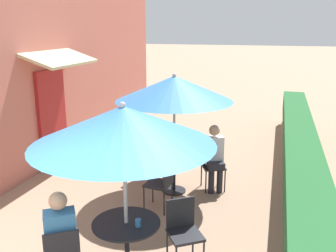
# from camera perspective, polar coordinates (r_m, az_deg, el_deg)

# --- Properties ---
(cafe_facade_wall) EXTENTS (0.98, 11.22, 4.20)m
(cafe_facade_wall) POSITION_cam_1_polar(r_m,az_deg,el_deg) (8.76, -17.01, 8.46)
(cafe_facade_wall) COLOR #C66B5B
(cafe_facade_wall) RESTS_ON ground_plane
(planter_hedge) EXTENTS (0.60, 10.22, 1.01)m
(planter_hedge) POSITION_cam_1_polar(r_m,az_deg,el_deg) (7.72, 19.33, -4.40)
(planter_hedge) COLOR gray
(planter_hedge) RESTS_ON ground_plane
(patio_table_near) EXTENTS (0.81, 0.81, 0.76)m
(patio_table_near) POSITION_cam_1_polar(r_m,az_deg,el_deg) (4.66, -6.31, -16.52)
(patio_table_near) COLOR black
(patio_table_near) RESTS_ON ground_plane
(patio_umbrella_near) EXTENTS (2.06, 2.06, 2.20)m
(patio_umbrella_near) POSITION_cam_1_polar(r_m,az_deg,el_deg) (4.11, -6.86, 0.07)
(patio_umbrella_near) COLOR #B7B7BC
(patio_umbrella_near) RESTS_ON ground_plane
(cafe_chair_near_left) EXTENTS (0.56, 0.56, 0.87)m
(cafe_chair_near_left) POSITION_cam_1_polar(r_m,az_deg,el_deg) (4.92, 2.32, -15.18)
(cafe_chair_near_left) COLOR #232328
(cafe_chair_near_left) RESTS_ON ground_plane
(seated_patron_near_right) EXTENTS (0.49, 0.51, 1.25)m
(seated_patron_near_right) POSITION_cam_1_polar(r_m,az_deg,el_deg) (4.56, -16.01, -15.95)
(seated_patron_near_right) COLOR #23232D
(seated_patron_near_right) RESTS_ON ground_plane
(coffee_cup_near) EXTENTS (0.07, 0.07, 0.09)m
(coffee_cup_near) POSITION_cam_1_polar(r_m,az_deg,el_deg) (4.44, -4.57, -14.49)
(coffee_cup_near) COLOR teal
(coffee_cup_near) RESTS_ON patio_table_near
(patio_table_mid) EXTENTS (0.81, 0.81, 0.76)m
(patio_table_mid) POSITION_cam_1_polar(r_m,az_deg,el_deg) (6.88, 0.92, -5.64)
(patio_table_mid) COLOR black
(patio_table_mid) RESTS_ON ground_plane
(patio_umbrella_mid) EXTENTS (2.06, 2.06, 2.20)m
(patio_umbrella_mid) POSITION_cam_1_polar(r_m,az_deg,el_deg) (6.53, 0.97, 5.73)
(patio_umbrella_mid) COLOR #B7B7BC
(patio_umbrella_mid) RESTS_ON ground_plane
(cafe_chair_mid_left) EXTENTS (0.53, 0.53, 0.87)m
(cafe_chair_mid_left) POSITION_cam_1_polar(r_m,az_deg,el_deg) (7.12, 6.76, -5.41)
(cafe_chair_mid_left) COLOR #232328
(cafe_chair_mid_left) RESTS_ON ground_plane
(seated_patron_mid_left) EXTENTS (0.46, 0.50, 1.25)m
(seated_patron_mid_left) POSITION_cam_1_polar(r_m,az_deg,el_deg) (6.96, 7.04, -4.42)
(seated_patron_mid_left) COLOR #23232D
(seated_patron_mid_left) RESTS_ON ground_plane
(cafe_chair_mid_right) EXTENTS (0.56, 0.56, 0.87)m
(cafe_chair_mid_right) POSITION_cam_1_polar(r_m,az_deg,el_deg) (7.41, -3.19, -4.49)
(cafe_chair_mid_right) COLOR #232328
(cafe_chair_mid_right) RESTS_ON ground_plane
(cafe_chair_mid_back) EXTENTS (0.43, 0.43, 0.87)m
(cafe_chair_mid_back) POSITION_cam_1_polar(r_m,az_deg,el_deg) (6.23, -0.87, -8.36)
(cafe_chair_mid_back) COLOR #232328
(cafe_chair_mid_back) RESTS_ON ground_plane
(coffee_cup_mid) EXTENTS (0.07, 0.07, 0.09)m
(coffee_cup_mid) POSITION_cam_1_polar(r_m,az_deg,el_deg) (6.69, 0.37, -4.06)
(coffee_cup_mid) COLOR #B73D3D
(coffee_cup_mid) RESTS_ON patio_table_mid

